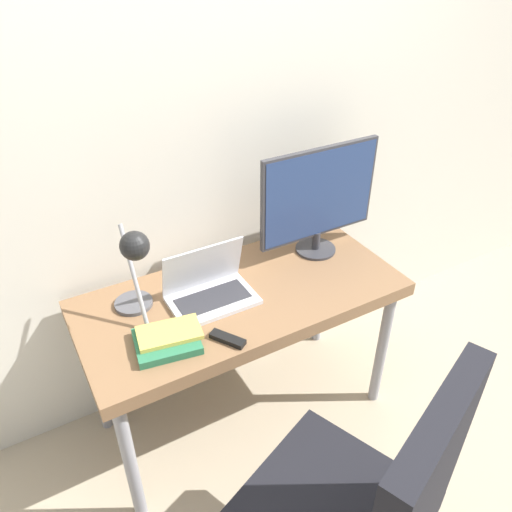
% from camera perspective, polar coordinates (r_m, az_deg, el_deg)
% --- Properties ---
extents(ground_plane, '(12.00, 12.00, 0.00)m').
position_cam_1_polar(ground_plane, '(2.41, 2.40, -22.14)').
color(ground_plane, tan).
extents(wall_back, '(8.00, 0.05, 2.60)m').
position_cam_1_polar(wall_back, '(2.08, -6.95, 13.98)').
color(wall_back, beige).
rests_on(wall_back, ground_plane).
extents(desk, '(1.33, 0.62, 0.73)m').
position_cam_1_polar(desk, '(2.10, -1.62, -5.75)').
color(desk, brown).
rests_on(desk, ground_plane).
extents(laptop, '(0.34, 0.22, 0.23)m').
position_cam_1_polar(laptop, '(2.00, -5.34, -3.76)').
color(laptop, silver).
rests_on(laptop, desk).
extents(monitor, '(0.58, 0.18, 0.50)m').
position_cam_1_polar(monitor, '(2.19, 7.23, 6.66)').
color(monitor, '#333338').
rests_on(monitor, desk).
extents(desk_lamp, '(0.15, 0.29, 0.42)m').
position_cam_1_polar(desk_lamp, '(1.79, -13.74, -0.85)').
color(desk_lamp, '#4C4C51').
rests_on(desk_lamp, desk).
extents(office_chair, '(0.67, 0.68, 1.12)m').
position_cam_1_polar(office_chair, '(1.63, 12.34, -26.36)').
color(office_chair, black).
rests_on(office_chair, ground_plane).
extents(book_stack, '(0.27, 0.22, 0.05)m').
position_cam_1_polar(book_stack, '(1.84, -10.08, -9.31)').
color(book_stack, '#286B47').
rests_on(book_stack, desk).
extents(tv_remote, '(0.11, 0.14, 0.02)m').
position_cam_1_polar(tv_remote, '(1.83, -3.27, -9.43)').
color(tv_remote, black).
rests_on(tv_remote, desk).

